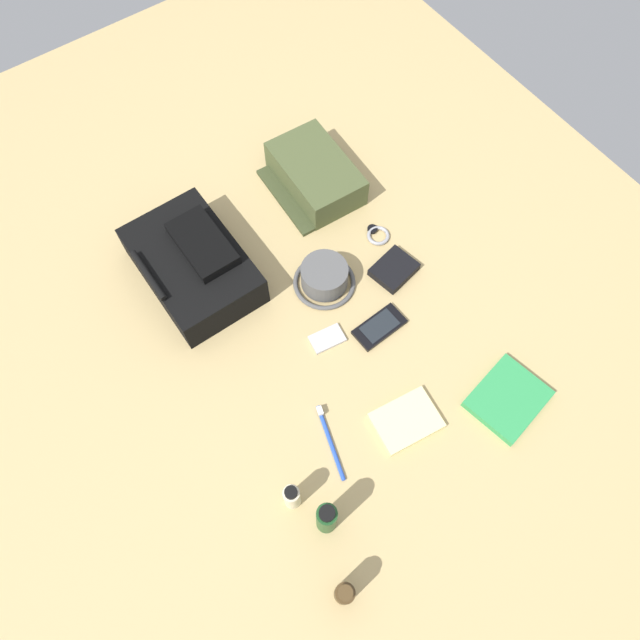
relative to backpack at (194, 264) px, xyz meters
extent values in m
cube|color=tan|center=(-0.31, -0.18, -0.07)|extent=(2.64, 2.02, 0.02)
cube|color=black|center=(0.00, 0.00, 0.00)|extent=(0.35, 0.24, 0.10)
cube|color=black|center=(0.00, -0.04, 0.06)|extent=(0.19, 0.11, 0.03)
cylinder|color=black|center=(0.00, 0.11, 0.06)|extent=(0.16, 0.02, 0.02)
cube|color=#47512D|center=(0.06, -0.43, -0.01)|extent=(0.28, 0.19, 0.09)
cube|color=#394124|center=(0.06, -0.33, -0.05)|extent=(0.26, 0.07, 0.01)
cylinder|color=#535353|center=(-0.21, -0.26, -0.02)|extent=(0.12, 0.12, 0.06)
torus|color=#535353|center=(-0.21, -0.26, -0.05)|extent=(0.16, 0.16, 0.01)
cylinder|color=#473319|center=(-0.84, 0.14, -0.01)|extent=(0.04, 0.04, 0.10)
cylinder|color=#473319|center=(-0.84, 0.14, 0.05)|extent=(0.03, 0.03, 0.01)
cylinder|color=#19471E|center=(-0.71, 0.09, 0.01)|extent=(0.04, 0.04, 0.14)
cylinder|color=black|center=(-0.71, 0.09, 0.09)|extent=(0.03, 0.03, 0.01)
cylinder|color=beige|center=(-0.62, 0.12, -0.01)|extent=(0.04, 0.04, 0.10)
cylinder|color=black|center=(-0.62, 0.12, 0.05)|extent=(0.03, 0.03, 0.01)
cube|color=#2D934C|center=(-0.73, -0.43, -0.05)|extent=(0.18, 0.20, 0.02)
cube|color=white|center=(-0.73, -0.43, -0.05)|extent=(0.17, 0.19, 0.02)
cube|color=black|center=(-0.40, -0.30, -0.05)|extent=(0.07, 0.14, 0.01)
cube|color=black|center=(-0.40, -0.30, -0.04)|extent=(0.06, 0.10, 0.00)
cube|color=#B7B7BC|center=(-0.35, -0.17, -0.05)|extent=(0.06, 0.09, 0.01)
cylinder|color=silver|center=(-0.35, -0.19, -0.05)|extent=(0.03, 0.03, 0.00)
torus|color=#99999E|center=(-0.18, -0.46, -0.05)|extent=(0.06, 0.06, 0.01)
cylinder|color=black|center=(-0.16, -0.46, -0.05)|extent=(0.03, 0.03, 0.01)
cylinder|color=blue|center=(-0.57, -0.02, -0.05)|extent=(0.18, 0.06, 0.01)
cube|color=white|center=(-0.49, -0.05, -0.04)|extent=(0.02, 0.02, 0.01)
cube|color=black|center=(-0.29, -0.43, -0.04)|extent=(0.11, 0.13, 0.02)
cube|color=beige|center=(-0.63, -0.20, -0.05)|extent=(0.13, 0.16, 0.02)
camera|label=1|loc=(-0.84, 0.20, 1.32)|focal=33.64mm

